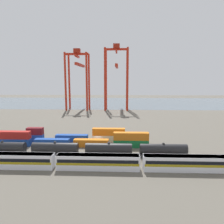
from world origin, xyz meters
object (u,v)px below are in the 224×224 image
at_px(gantry_crane_central, 116,71).
at_px(shipping_container_4, 131,143).
at_px(gantry_crane_west, 78,73).
at_px(passenger_train, 98,161).
at_px(shipping_container_3, 91,143).
at_px(freight_tank_row, 82,149).

bearing_deg(gantry_crane_central, shipping_container_4, -85.85).
xyz_separation_m(shipping_container_4, gantry_crane_west, (-37.00, 96.54, 27.23)).
height_order(passenger_train, gantry_crane_central, gantry_crane_central).
bearing_deg(shipping_container_4, passenger_train, -116.64).
xyz_separation_m(shipping_container_4, gantry_crane_central, (-7.00, 96.42, 28.35)).
bearing_deg(shipping_container_3, gantry_crane_central, 85.95).
height_order(shipping_container_3, shipping_container_4, same).
height_order(freight_tank_row, gantry_crane_west, gantry_crane_west).
relative_size(gantry_crane_west, gantry_crane_central, 0.93).
bearing_deg(gantry_crane_central, passenger_train, -91.22).
xyz_separation_m(freight_tank_row, shipping_container_3, (1.61, 9.40, -0.81)).
distance_m(passenger_train, gantry_crane_west, 121.54).
xyz_separation_m(shipping_container_3, gantry_crane_west, (-23.17, 96.54, 27.23)).
relative_size(shipping_container_4, gantry_crane_central, 0.24).
xyz_separation_m(shipping_container_3, shipping_container_4, (13.83, 0.00, 0.00)).
bearing_deg(shipping_container_4, freight_tank_row, -148.67).
distance_m(passenger_train, shipping_container_4, 21.12).
bearing_deg(gantry_crane_central, gantry_crane_west, 179.78).
height_order(passenger_train, shipping_container_3, passenger_train).
bearing_deg(shipping_container_3, freight_tank_row, -99.73).
distance_m(freight_tank_row, gantry_crane_west, 111.29).
bearing_deg(gantry_crane_central, freight_tank_row, -94.56).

